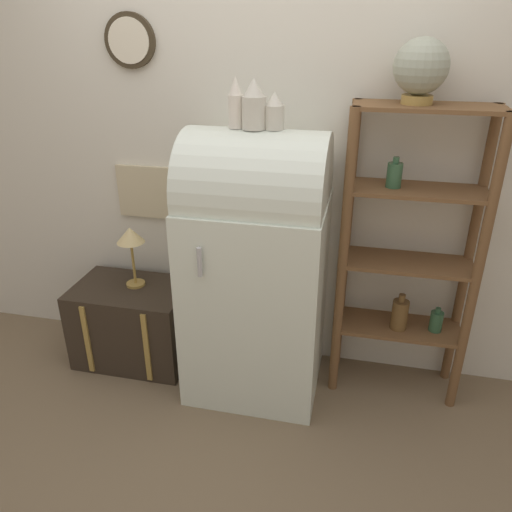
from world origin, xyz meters
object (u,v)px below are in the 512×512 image
at_px(globe, 421,68).
at_px(vase_center, 254,106).
at_px(suitcase_trunk, 134,323).
at_px(vase_right, 275,112).
at_px(refrigerator, 256,264).
at_px(vase_left, 236,104).
at_px(desk_lamp, 131,240).

relative_size(globe, vase_center, 1.25).
relative_size(suitcase_trunk, vase_center, 2.96).
distance_m(suitcase_trunk, vase_center, 1.53).
bearing_deg(globe, vase_right, -167.65).
bearing_deg(suitcase_trunk, refrigerator, -3.71).
distance_m(refrigerator, vase_center, 0.81).
bearing_deg(vase_left, refrigerator, -1.94).
bearing_deg(globe, vase_left, -169.67).
bearing_deg(vase_left, vase_center, -3.81).
distance_m(suitcase_trunk, vase_left, 1.49).
bearing_deg(refrigerator, suitcase_trunk, 176.29).
bearing_deg(vase_right, globe, 12.35).
height_order(suitcase_trunk, globe, globe).
relative_size(refrigerator, suitcase_trunk, 2.17).
xyz_separation_m(refrigerator, vase_right, (0.08, 0.01, 0.78)).
bearing_deg(vase_center, vase_right, 9.48).
relative_size(globe, vase_left, 1.22).
xyz_separation_m(vase_center, vase_right, (0.09, 0.02, -0.03)).
distance_m(globe, vase_left, 0.84).
bearing_deg(vase_left, suitcase_trunk, 176.03).
height_order(vase_center, desk_lamp, vase_center).
height_order(refrigerator, desk_lamp, refrigerator).
bearing_deg(vase_left, globe, 10.33).
relative_size(suitcase_trunk, vase_left, 2.90).
xyz_separation_m(vase_right, desk_lamp, (-0.84, 0.08, -0.75)).
relative_size(suitcase_trunk, desk_lamp, 1.83).
xyz_separation_m(globe, desk_lamp, (-1.47, -0.06, -0.94)).
bearing_deg(desk_lamp, globe, 2.45).
xyz_separation_m(vase_center, desk_lamp, (-0.74, 0.09, -0.78)).
relative_size(refrigerator, vase_right, 8.67).
xyz_separation_m(globe, vase_left, (-0.81, -0.15, -0.16)).
height_order(globe, vase_center, globe).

